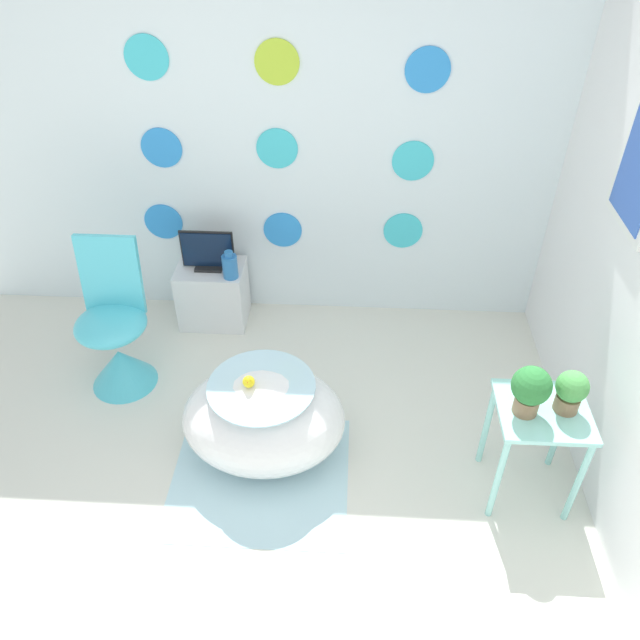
{
  "coord_description": "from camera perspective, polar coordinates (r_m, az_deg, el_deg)",
  "views": [
    {
      "loc": [
        0.42,
        -1.37,
        2.68
      ],
      "look_at": [
        0.28,
        1.04,
        0.76
      ],
      "focal_mm": 35.0,
      "sensor_mm": 36.0,
      "label": 1
    }
  ],
  "objects": [
    {
      "name": "tv_cabinet",
      "position": [
        4.25,
        -9.75,
        2.35
      ],
      "size": [
        0.44,
        0.33,
        0.42
      ],
      "color": "silver",
      "rests_on": "ground_plane"
    },
    {
      "name": "rubber_duck",
      "position": [
        3.08,
        -6.55,
        -5.59
      ],
      "size": [
        0.06,
        0.07,
        0.07
      ],
      "color": "yellow",
      "rests_on": "bathtub"
    },
    {
      "name": "potted_plant_left",
      "position": [
        2.93,
        18.7,
        -5.98
      ],
      "size": [
        0.18,
        0.18,
        0.25
      ],
      "color": "#8C6B4C",
      "rests_on": "side_table"
    },
    {
      "name": "bathtub",
      "position": [
        3.3,
        -5.11,
        -8.95
      ],
      "size": [
        0.85,
        0.66,
        0.51
      ],
      "color": "white",
      "rests_on": "ground_plane"
    },
    {
      "name": "vase",
      "position": [
        3.98,
        -8.24,
        4.92
      ],
      "size": [
        0.1,
        0.1,
        0.19
      ],
      "color": "#2D72B7",
      "rests_on": "tv_cabinet"
    },
    {
      "name": "ground_plane",
      "position": [
        3.04,
        -7.03,
        -23.92
      ],
      "size": [
        12.0,
        12.0,
        0.0
      ],
      "primitive_type": "plane",
      "color": "silver"
    },
    {
      "name": "wall_right",
      "position": [
        3.08,
        27.21,
        7.5
      ],
      "size": [
        0.06,
        3.16,
        2.6
      ],
      "color": "white",
      "rests_on": "ground_plane"
    },
    {
      "name": "tv",
      "position": [
        4.07,
        -10.23,
        6.11
      ],
      "size": [
        0.34,
        0.12,
        0.27
      ],
      "color": "black",
      "rests_on": "tv_cabinet"
    },
    {
      "name": "chair",
      "position": [
        3.86,
        -18.06,
        -2.13
      ],
      "size": [
        0.41,
        0.41,
        0.93
      ],
      "color": "#4CC6DB",
      "rests_on": "ground_plane"
    },
    {
      "name": "side_table",
      "position": [
        3.15,
        19.35,
        -9.21
      ],
      "size": [
        0.42,
        0.39,
        0.58
      ],
      "color": "#99E0D8",
      "rests_on": "ground_plane"
    },
    {
      "name": "rug",
      "position": [
        3.39,
        -5.48,
        -14.04
      ],
      "size": [
        0.92,
        0.84,
        0.01
      ],
      "color": "silver",
      "rests_on": "ground_plane"
    },
    {
      "name": "potted_plant_right",
      "position": [
        3.02,
        21.97,
        -6.0
      ],
      "size": [
        0.15,
        0.15,
        0.22
      ],
      "color": "#8C6B4C",
      "rests_on": "side_table"
    },
    {
      "name": "wall_back_dotted",
      "position": [
        3.84,
        -3.37,
        17.29
      ],
      "size": [
        4.32,
        0.05,
        2.6
      ],
      "color": "white",
      "rests_on": "ground_plane"
    }
  ]
}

